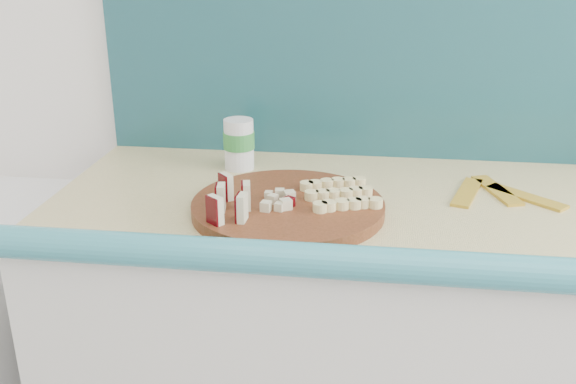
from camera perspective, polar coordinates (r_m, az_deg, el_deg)
The scene contains 7 objects.
backsplash at distance 1.62m, azimuth 23.86°, elevation 10.83°, with size 2.20×0.02×0.50m, color teal.
cutting_board at distance 1.26m, azimuth 0.00°, elevation -1.35°, with size 0.38×0.38×0.02m, color #40210D.
apple_wedges at distance 1.20m, azimuth -5.21°, elevation -0.65°, with size 0.08×0.15×0.05m.
apple_chunks at distance 1.24m, azimuth -1.07°, elevation -0.54°, with size 0.05×0.06×0.02m.
banana_slices at distance 1.27m, azimuth 4.59°, elevation -0.15°, with size 0.17×0.17×0.02m.
canister at distance 1.49m, azimuth -4.38°, elevation 4.36°, with size 0.07×0.07×0.12m.
banana_peel at distance 1.42m, azimuth 18.03°, elevation -0.10°, with size 0.24×0.20×0.01m.
Camera 1 is at (-0.35, 0.25, 1.41)m, focal length 40.00 mm.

